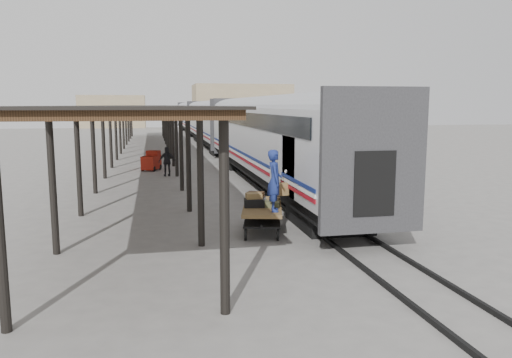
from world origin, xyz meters
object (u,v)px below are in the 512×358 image
at_px(pedestrian, 167,162).
at_px(porter, 275,181).
at_px(baggage_cart, 262,213).
at_px(luggage_tug, 152,161).

bearing_deg(pedestrian, porter, 90.30).
bearing_deg(baggage_cart, porter, -55.73).
xyz_separation_m(luggage_tug, pedestrian, (0.92, -2.92, 0.30)).
relative_size(luggage_tug, porter, 0.84).
bearing_deg(porter, pedestrian, 18.72).
height_order(baggage_cart, pedestrian, pedestrian).
distance_m(baggage_cart, luggage_tug, 17.38).
distance_m(baggage_cart, porter, 1.37).
height_order(porter, pedestrian, porter).
height_order(baggage_cart, luggage_tug, luggage_tug).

